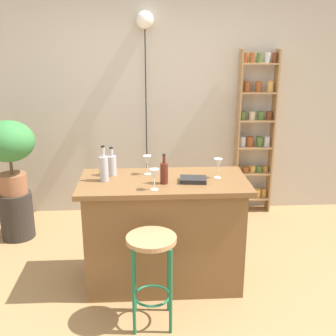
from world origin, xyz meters
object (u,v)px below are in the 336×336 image
(plant_stool, at_px, (17,215))
(wine_glass_left, at_px, (154,175))
(bottle_spirits_clear, at_px, (104,168))
(spice_shelf, at_px, (255,134))
(potted_plant, at_px, (9,147))
(bottle_wine_red, at_px, (112,165))
(wine_glass_center, at_px, (147,161))
(wine_glass_right, at_px, (218,164))
(pendant_globe_light, at_px, (145,25))
(bar_stool, at_px, (152,259))
(bottle_vinegar, at_px, (165,172))
(cookbook, at_px, (193,180))

(plant_stool, xyz_separation_m, wine_glass_left, (1.42, -1.14, 0.79))
(bottle_spirits_clear, distance_m, wine_glass_left, 0.46)
(spice_shelf, xyz_separation_m, potted_plant, (-2.64, -0.58, 0.02))
(bottle_wine_red, relative_size, wine_glass_center, 1.49)
(plant_stool, bearing_deg, wine_glass_right, -24.52)
(bottle_spirits_clear, height_order, pendant_globe_light, pendant_globe_light)
(bar_stool, xyz_separation_m, pendant_globe_light, (-0.01, 2.10, 1.64))
(bottle_vinegar, height_order, cookbook, bottle_vinegar)
(spice_shelf, relative_size, wine_glass_right, 11.65)
(bottle_spirits_clear, xyz_separation_m, wine_glass_right, (0.92, 0.02, 0.01))
(bottle_spirits_clear, height_order, wine_glass_left, bottle_spirits_clear)
(bar_stool, bearing_deg, wine_glass_center, 91.26)
(wine_glass_right, distance_m, cookbook, 0.25)
(bar_stool, xyz_separation_m, potted_plant, (-1.39, 1.48, 0.46))
(bottle_wine_red, xyz_separation_m, bottle_spirits_clear, (-0.05, -0.14, 0.02))
(bottle_wine_red, relative_size, pendant_globe_light, 0.11)
(bar_stool, height_order, cookbook, cookbook)
(bottle_wine_red, distance_m, cookbook, 0.69)
(bar_stool, height_order, pendant_globe_light, pendant_globe_light)
(potted_plant, xyz_separation_m, bottle_spirits_clear, (1.02, -0.91, 0.05))
(spice_shelf, bearing_deg, bottle_wine_red, -139.20)
(wine_glass_center, distance_m, cookbook, 0.43)
(spice_shelf, bearing_deg, wine_glass_right, -115.25)
(bottle_wine_red, height_order, pendant_globe_light, pendant_globe_light)
(bottle_vinegar, xyz_separation_m, cookbook, (0.23, 0.03, -0.07))
(bottle_spirits_clear, xyz_separation_m, wine_glass_center, (0.35, 0.15, 0.01))
(wine_glass_center, xyz_separation_m, pendant_globe_light, (0.00, 1.39, 1.12))
(bar_stool, xyz_separation_m, spice_shelf, (1.25, 2.06, 0.43))
(potted_plant, xyz_separation_m, wine_glass_center, (1.37, -0.76, 0.06))
(bottle_wine_red, height_order, cookbook, bottle_wine_red)
(bar_stool, relative_size, wine_glass_left, 4.26)
(bar_stool, height_order, wine_glass_left, wine_glass_left)
(bottle_spirits_clear, bearing_deg, wine_glass_left, -30.24)
(wine_glass_right, bearing_deg, bar_stool, -133.39)
(bottle_wine_red, bearing_deg, wine_glass_center, 1.47)
(bar_stool, distance_m, pendant_globe_light, 2.66)
(bottle_vinegar, height_order, wine_glass_right, bottle_vinegar)
(bottle_spirits_clear, bearing_deg, spice_shelf, 42.66)
(bottle_spirits_clear, bearing_deg, bottle_vinegar, -10.78)
(bar_stool, bearing_deg, spice_shelf, 58.71)
(potted_plant, height_order, pendant_globe_light, pendant_globe_light)
(bottle_vinegar, bearing_deg, bottle_wine_red, 151.68)
(plant_stool, distance_m, wine_glass_left, 1.99)
(potted_plant, height_order, wine_glass_right, potted_plant)
(cookbook, bearing_deg, bottle_wine_red, 169.20)
(potted_plant, bearing_deg, wine_glass_right, -24.52)
(spice_shelf, xyz_separation_m, wine_glass_left, (-1.22, -1.72, 0.08))
(plant_stool, distance_m, bottle_spirits_clear, 1.58)
(bar_stool, xyz_separation_m, wine_glass_right, (0.56, 0.59, 0.52))
(pendant_globe_light, bearing_deg, bottle_wine_red, -102.13)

